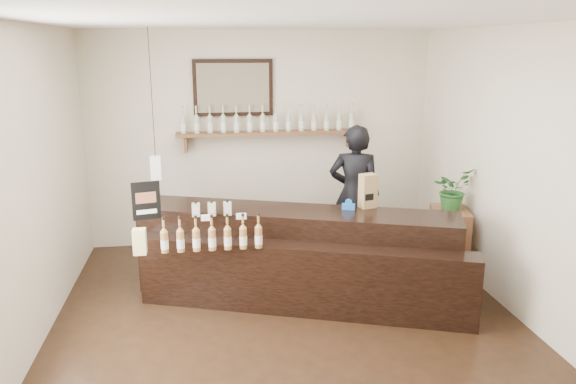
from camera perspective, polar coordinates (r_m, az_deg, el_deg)
The scene contains 10 objects.
ground at distance 5.55m, azimuth 0.09°, elevation -13.33°, with size 5.00×5.00×0.00m, color black.
room_shell at distance 4.98m, azimuth 0.10°, elevation 4.25°, with size 5.00×5.00×5.00m.
back_wall_decor at distance 7.29m, azimuth -3.82°, elevation 7.91°, with size 2.66×0.96×1.69m.
counter at distance 5.90m, azimuth 0.99°, elevation -6.83°, with size 3.36×2.00×1.10m.
promo_sign at distance 5.67m, azimuth -14.21°, elevation -0.87°, with size 0.27×0.08×0.38m.
paper_bag at distance 5.97m, azimuth 8.11°, elevation 0.11°, with size 0.19×0.16×0.36m.
tape_dispenser at distance 5.90m, azimuth 6.16°, elevation -1.38°, with size 0.14×0.09×0.11m.
side_cabinet at distance 6.75m, azimuth 15.96°, elevation -4.98°, with size 0.53×0.64×0.80m.
potted_plant at distance 6.57m, azimuth 16.35°, elevation 0.27°, with size 0.43×0.37×0.47m, color #245A24.
shopkeeper at distance 6.83m, azimuth 6.78°, elevation 0.67°, with size 0.70×0.46×1.93m, color black.
Camera 1 is at (-0.73, -4.84, 2.60)m, focal length 35.00 mm.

